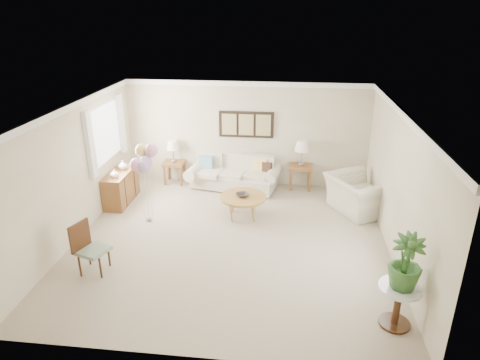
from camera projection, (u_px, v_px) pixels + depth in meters
The scene contains 18 objects.
ground_plane at pixel (230, 241), 8.34m from camera, with size 6.00×6.00×0.00m, color tan.
room_shell at pixel (224, 161), 7.82m from camera, with size 6.04×6.04×2.60m.
wall_art_triptych at pixel (246, 125), 10.48m from camera, with size 1.35×0.06×0.65m.
sofa at pixel (234, 175), 10.69m from camera, with size 2.40×1.21×0.83m.
end_table_left at pixel (174, 165), 10.91m from camera, with size 0.53×0.48×0.57m.
end_table_right at pixel (301, 169), 10.57m from camera, with size 0.56×0.51×0.61m.
lamp_left at pixel (173, 146), 10.71m from camera, with size 0.32×0.32×0.56m.
lamp_right at pixel (302, 147), 10.35m from camera, with size 0.35×0.35×0.62m.
coffee_table at pixel (243, 198), 9.12m from camera, with size 0.98×0.98×0.50m.
decor_bowl at pixel (242, 195), 9.08m from camera, with size 0.26×0.26×0.06m, color #2C2622.
armchair at pixel (358, 195), 9.39m from camera, with size 1.25×1.09×0.81m, color beige.
side_table at pixel (399, 296), 5.98m from camera, with size 0.60×0.60×0.65m.
potted_plant at pixel (406, 262), 5.76m from camera, with size 0.45×0.45×0.81m, color #24551C.
accent_chair at pixel (89, 247), 7.24m from camera, with size 0.57×0.57×0.92m.
credenza at pixel (121, 187), 9.87m from camera, with size 0.46×1.20×0.74m.
vase_white at pixel (114, 173), 9.40m from camera, with size 0.18×0.18×0.19m, color white.
vase_sage at pixel (123, 165), 9.86m from camera, with size 0.20×0.20×0.21m, color #B6BBB1.
balloon_cluster at pixel (144, 159), 8.59m from camera, with size 0.54×0.47×1.72m.
Camera 1 is at (1.02, -7.19, 4.28)m, focal length 32.00 mm.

